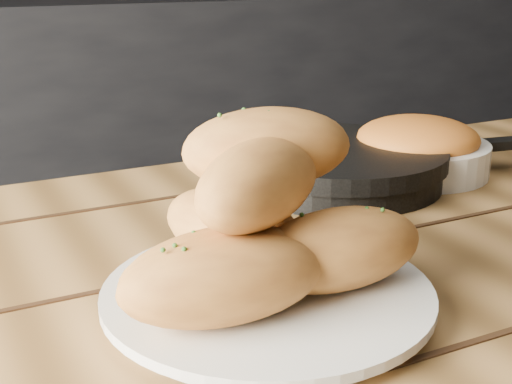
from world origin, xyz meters
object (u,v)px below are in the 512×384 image
bread_rolls (257,227)px  bowl (417,148)px  plate (268,297)px  skillet (339,164)px

bread_rolls → bowl: size_ratio=1.39×
bread_rolls → bowl: bread_rolls is taller
bread_rolls → bowl: (0.35, 0.24, -0.04)m
plate → bowl: size_ratio=1.43×
skillet → bowl: bearing=-4.0°
plate → bread_rolls: (-0.01, -0.00, 0.06)m
plate → bowl: bowl is taller
bread_rolls → bowl: bearing=34.8°
skillet → bowl: 0.11m
plate → bread_rolls: bearing=-173.9°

